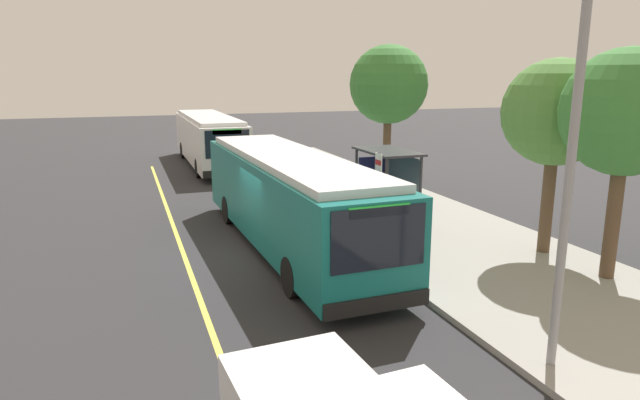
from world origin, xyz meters
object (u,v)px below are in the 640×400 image
transit_bus_second (209,138)px  route_sign_post (378,185)px  waiting_bench (387,202)px  pedestrian_commuter (390,218)px  transit_bus_main (289,197)px

transit_bus_second → route_sign_post: (17.50, 2.62, 0.34)m
transit_bus_second → route_sign_post: same height
route_sign_post → transit_bus_second: bearing=-171.5°
waiting_bench → pedestrian_commuter: pedestrian_commuter is taller
transit_bus_second → pedestrian_commuter: 18.59m
transit_bus_second → route_sign_post: bearing=8.5°
waiting_bench → pedestrian_commuter: size_ratio=0.95×
transit_bus_second → waiting_bench: 15.31m
transit_bus_main → route_sign_post: 2.79m
transit_bus_main → transit_bus_second: size_ratio=1.00×
route_sign_post → pedestrian_commuter: 1.23m
transit_bus_main → transit_bus_second: same height
route_sign_post → pedestrian_commuter: (0.90, -0.03, -0.84)m
transit_bus_second → waiting_bench: transit_bus_second is taller
waiting_bench → route_sign_post: bearing=-31.7°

